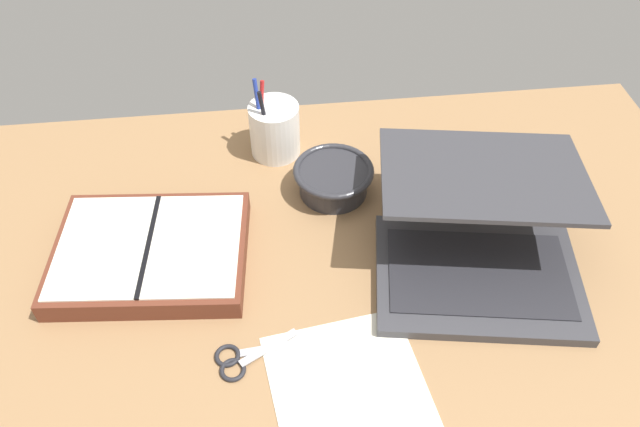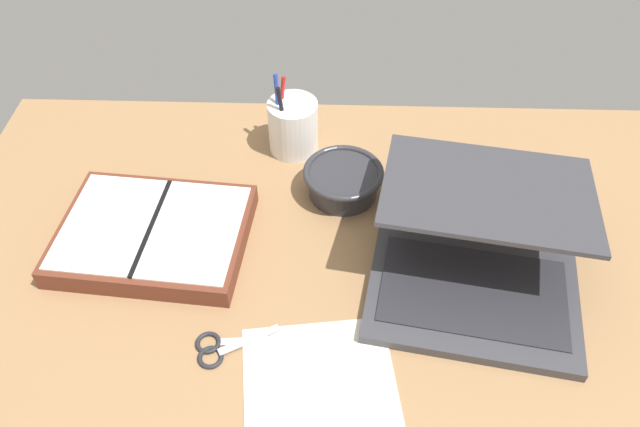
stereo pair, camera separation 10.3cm
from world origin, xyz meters
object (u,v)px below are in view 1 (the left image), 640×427
object	(u,v)px
bowl	(333,178)
planner	(151,252)
pen_cup	(274,129)
scissors	(240,359)
laptop	(480,241)

from	to	relation	value
bowl	planner	size ratio (longest dim) A/B	0.44
bowl	pen_cup	bearing A→B (deg)	128.10
planner	scissors	world-z (taller)	planner
bowl	pen_cup	xyz separation A→B (cm)	(-9.97, 12.72, 2.28)
laptop	scissors	bearing A→B (deg)	-150.49
pen_cup	planner	distance (cm)	34.51
pen_cup	planner	xyz separation A→B (cm)	(-22.44, -25.99, -3.43)
pen_cup	laptop	bearing A→B (deg)	-46.04
laptop	scissors	xyz separation A→B (cm)	(-39.68, -14.36, -5.15)
laptop	bowl	distance (cm)	29.27
planner	pen_cup	bearing A→B (deg)	54.24
laptop	bowl	bearing A→B (deg)	146.82
laptop	pen_cup	distance (cm)	45.20
laptop	planner	bearing A→B (deg)	-177.32
pen_cup	planner	bearing A→B (deg)	-130.81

